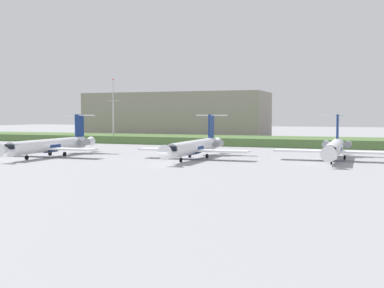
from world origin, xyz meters
TOP-DOWN VIEW (x-y plane):
  - ground_plane at (0.00, 30.00)m, footprint 500.00×500.00m
  - grass_berm at (0.00, 61.79)m, footprint 320.00×20.00m
  - regional_jet_second at (-29.81, 9.09)m, footprint 22.81×31.00m
  - regional_jet_third at (0.59, 15.03)m, footprint 22.81×31.00m
  - regional_jet_fourth at (27.27, 21.06)m, footprint 22.81×31.00m
  - antenna_mast at (-41.91, 56.56)m, footprint 4.40×0.50m
  - distant_hangar at (-32.72, 86.63)m, footprint 66.72×22.87m

SIDE VIEW (x-z plane):
  - ground_plane at x=0.00m, z-range 0.00..0.00m
  - grass_berm at x=0.00m, z-range 0.00..2.33m
  - regional_jet_second at x=-29.81m, z-range -1.96..7.04m
  - regional_jet_third at x=0.59m, z-range -1.96..7.04m
  - regional_jet_fourth at x=27.27m, z-range -1.96..7.04m
  - distant_hangar at x=-32.72m, z-range 0.00..16.83m
  - antenna_mast at x=-41.91m, z-range -1.68..18.65m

